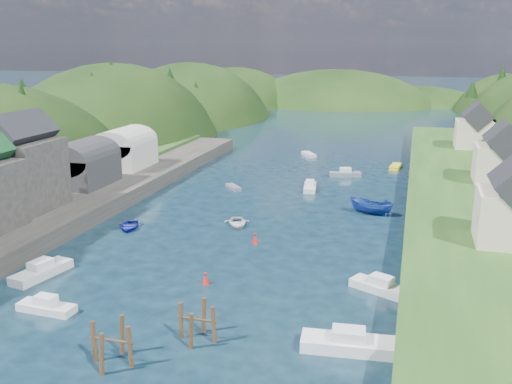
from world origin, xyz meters
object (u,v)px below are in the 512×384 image
(piling_cluster_near, at_px, (112,348))
(piling_cluster_far, at_px, (197,326))
(channel_buoy_near, at_px, (206,279))
(channel_buoy_far, at_px, (255,239))

(piling_cluster_near, relative_size, piling_cluster_far, 1.05)
(piling_cluster_far, height_order, channel_buoy_near, piling_cluster_far)
(channel_buoy_near, xyz_separation_m, channel_buoy_far, (1.32, 11.53, 0.00))
(piling_cluster_far, height_order, channel_buoy_far, piling_cluster_far)
(piling_cluster_far, bearing_deg, channel_buoy_near, 107.05)
(piling_cluster_near, bearing_deg, piling_cluster_far, 45.83)
(piling_cluster_near, xyz_separation_m, channel_buoy_far, (2.75, 25.46, -0.68))
(piling_cluster_far, bearing_deg, piling_cluster_near, -134.17)
(channel_buoy_near, bearing_deg, channel_buoy_far, 83.47)
(piling_cluster_near, height_order, piling_cluster_far, piling_cluster_near)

